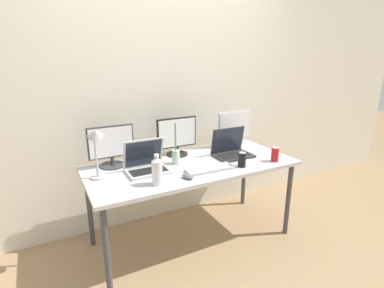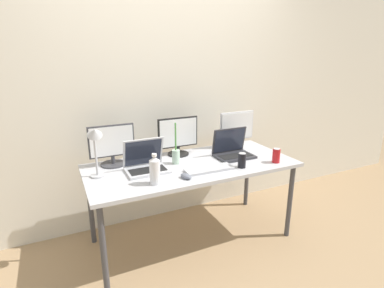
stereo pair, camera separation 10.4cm
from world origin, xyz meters
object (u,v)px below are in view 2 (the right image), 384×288
Objects in this scene: monitor_center at (178,136)px; laptop_secondary at (232,150)px; keyboard_main at (209,169)px; monitor_right at (237,129)px; soda_can_by_laptop at (276,156)px; laptop_silver at (146,163)px; monitor_left at (112,145)px; mouse_by_keyboard at (186,176)px; desk_lamp at (95,142)px; water_bottle at (155,170)px; work_desk at (192,170)px; bamboo_vase at (176,155)px; soda_can_near_keyboard at (242,160)px.

monitor_center reaches higher than laptop_secondary.
monitor_center reaches higher than keyboard_main.
monitor_right is 0.94× the size of keyboard_main.
laptop_silver is at bearing 164.42° from soda_can_by_laptop.
mouse_by_keyboard is (0.44, -0.53, -0.15)m from monitor_left.
desk_lamp is (-0.60, 0.28, 0.27)m from mouse_by_keyboard.
keyboard_main is 1.75× the size of water_bottle.
soda_can_by_laptop reaches higher than mouse_by_keyboard.
mouse_by_keyboard reaches higher than work_desk.
laptop_secondary is at bearing 5.05° from mouse_by_keyboard.
monitor_left is 1.41m from soda_can_by_laptop.
monitor_left is 0.90× the size of desk_lamp.
work_desk is 4.42× the size of keyboard_main.
water_bottle is (-0.48, -0.06, 0.10)m from keyboard_main.
laptop_silver is 0.97× the size of laptop_secondary.
monitor_right reaches higher than water_bottle.
soda_can_near_keyboard is at bearing -35.08° from bamboo_vase.
keyboard_main is 1.13× the size of bamboo_vase.
desk_lamp reaches higher than water_bottle.
monitor_left reaches higher than water_bottle.
keyboard_main is at bearing -55.44° from bamboo_vase.
monitor_right is at bearing 41.34° from keyboard_main.
water_bottle is (-0.84, -0.28, 0.05)m from laptop_secondary.
mouse_by_keyboard is at bearing -51.79° from laptop_silver.
keyboard_main is (0.47, -0.22, -0.05)m from laptop_silver.
monitor_left is 3.02× the size of soda_can_by_laptop.
laptop_silver is 3.21× the size of mouse_by_keyboard.
monitor_center is 3.73× the size of mouse_by_keyboard.
monitor_left is 0.54m from bamboo_vase.
laptop_secondary is at bearing 33.13° from keyboard_main.
monitor_left is 1.09m from soda_can_near_keyboard.
bamboo_vase is at bearing 175.28° from laptop_secondary.
monitor_left is at bearing 110.73° from water_bottle.
mouse_by_keyboard reaches higher than keyboard_main.
desk_lamp reaches higher than keyboard_main.
monitor_left is 1.06× the size of bamboo_vase.
monitor_left is 0.32m from desk_lamp.
desk_lamp is (-0.84, 0.22, 0.28)m from keyboard_main.
keyboard_main is at bearing -14.39° from desk_lamp.
bamboo_vase is (-0.80, 0.35, 0.01)m from soda_can_by_laptop.
work_desk is at bearing -31.59° from bamboo_vase.
water_bottle is 0.44m from bamboo_vase.
laptop_silver is 0.28m from water_bottle.
soda_can_near_keyboard is (-0.08, -0.28, 0.00)m from laptop_secondary.
bamboo_vase is at bearing 9.16° from laptop_silver.
monitor_right is (0.63, 0.27, 0.23)m from work_desk.
laptop_secondary is 3.31× the size of mouse_by_keyboard.
monitor_left reaches higher than keyboard_main.
work_desk is at bearing -88.23° from monitor_center.
water_bottle is (0.20, -0.52, -0.07)m from monitor_left.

